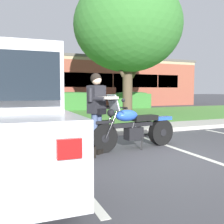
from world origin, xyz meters
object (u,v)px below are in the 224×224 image
object	(u,v)px
hedge_left	(0,102)
hedge_center_right	(132,100)
handbag	(88,151)
hedge_center_left	(72,101)
brick_building	(49,82)
rider_person	(97,106)
shade_tree	(128,26)
motorcycle	(137,127)

from	to	relation	value
hedge_left	hedge_center_right	world-z (taller)	same
handbag	hedge_center_left	size ratio (longest dim) A/B	0.11
hedge_center_left	brick_building	size ratio (longest dim) A/B	0.13
handbag	brick_building	bearing A→B (deg)	81.61
rider_person	hedge_center_left	size ratio (longest dim) A/B	0.53
rider_person	brick_building	distance (m)	18.85
rider_person	handbag	xyz separation A→B (m)	(-0.32, -0.33, -0.86)
handbag	hedge_left	distance (m)	12.08
hedge_left	hedge_center_left	distance (m)	4.39
hedge_center_left	handbag	bearing A→B (deg)	-104.00
rider_person	hedge_left	world-z (taller)	rider_person
shade_tree	hedge_left	xyz separation A→B (m)	(-6.45, 3.85, -4.16)
hedge_center_left	hedge_center_right	size ratio (longest dim) A/B	1.17
motorcycle	brick_building	bearing A→B (deg)	85.48
hedge_center_left	brick_building	xyz separation A→B (m)	(-0.19, 6.99, 1.40)
motorcycle	brick_building	xyz separation A→B (m)	(1.47, 18.56, 1.56)
brick_building	motorcycle	bearing A→B (deg)	-94.52
motorcycle	brick_building	distance (m)	18.68
hedge_center_left	brick_building	bearing A→B (deg)	91.57
rider_person	hedge_left	distance (m)	11.80
motorcycle	rider_person	world-z (taller)	rider_person
hedge_left	handbag	bearing A→B (deg)	-83.36
rider_person	hedge_left	size ratio (longest dim) A/B	0.58
rider_person	hedge_center_left	xyz separation A→B (m)	(2.67, 11.67, -0.36)
rider_person	brick_building	size ratio (longest dim) A/B	0.07
shade_tree	brick_building	world-z (taller)	shade_tree
handbag	hedge_left	bearing A→B (deg)	96.64
hedge_center_left	hedge_center_right	bearing A→B (deg)	-0.00
shade_tree	hedge_center_left	xyz separation A→B (m)	(-2.06, 3.85, -4.16)
motorcycle	hedge_left	bearing A→B (deg)	103.27
brick_building	hedge_center_left	bearing A→B (deg)	-88.43
hedge_left	shade_tree	bearing A→B (deg)	-30.87
motorcycle	hedge_left	size ratio (longest dim) A/B	0.77
handbag	hedge_center_right	xyz separation A→B (m)	(7.38, 11.99, 0.51)
rider_person	handbag	size ratio (longest dim) A/B	4.74
brick_building	rider_person	bearing A→B (deg)	-97.58
rider_person	brick_building	world-z (taller)	brick_building
motorcycle	handbag	world-z (taller)	motorcycle
rider_person	hedge_left	bearing A→B (deg)	98.35
rider_person	hedge_center_left	distance (m)	11.97
motorcycle	hedge_center_left	size ratio (longest dim) A/B	0.70
motorcycle	handbag	size ratio (longest dim) A/B	6.22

